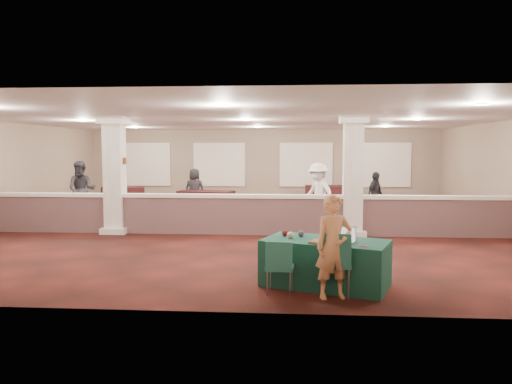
# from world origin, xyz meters

# --- Properties ---
(ground) EXTENTS (16.00, 16.00, 0.00)m
(ground) POSITION_xyz_m (0.00, 0.00, 0.00)
(ground) COLOR #411410
(ground) RESTS_ON ground
(wall_back) EXTENTS (16.00, 0.04, 3.20)m
(wall_back) POSITION_xyz_m (0.00, 8.00, 1.60)
(wall_back) COLOR #827359
(wall_back) RESTS_ON ground
(wall_front) EXTENTS (16.00, 0.04, 3.20)m
(wall_front) POSITION_xyz_m (0.00, -8.00, 1.60)
(wall_front) COLOR #827359
(wall_front) RESTS_ON ground
(ceiling) EXTENTS (16.00, 16.00, 0.02)m
(ceiling) POSITION_xyz_m (0.00, 0.00, 3.20)
(ceiling) COLOR silver
(ceiling) RESTS_ON wall_back
(partition_wall) EXTENTS (15.60, 0.28, 1.10)m
(partition_wall) POSITION_xyz_m (0.00, -1.50, 0.57)
(partition_wall) COLOR brown
(partition_wall) RESTS_ON ground
(column_left) EXTENTS (0.72, 0.72, 3.20)m
(column_left) POSITION_xyz_m (-3.50, -1.50, 1.64)
(column_left) COLOR beige
(column_left) RESTS_ON ground
(column_right) EXTENTS (0.72, 0.72, 3.20)m
(column_right) POSITION_xyz_m (3.00, -1.50, 1.64)
(column_right) COLOR beige
(column_right) RESTS_ON ground
(sconce_left) EXTENTS (0.12, 0.12, 0.18)m
(sconce_left) POSITION_xyz_m (-3.78, -1.50, 2.00)
(sconce_left) COLOR brown
(sconce_left) RESTS_ON column_left
(sconce_right) EXTENTS (0.12, 0.12, 0.18)m
(sconce_right) POSITION_xyz_m (-3.22, -1.50, 2.00)
(sconce_right) COLOR brown
(sconce_right) RESTS_ON column_left
(near_table) EXTENTS (2.29, 1.67, 0.79)m
(near_table) POSITION_xyz_m (1.97, -6.50, 0.40)
(near_table) COLOR #0F3932
(near_table) RESTS_ON ground
(conf_chair_main) EXTENTS (0.57, 0.57, 1.03)m
(conf_chair_main) POSITION_xyz_m (2.09, -7.10, 0.61)
(conf_chair_main) COLOR #1E5A4C
(conf_chair_main) RESTS_ON ground
(conf_chair_side) EXTENTS (0.48, 0.48, 0.88)m
(conf_chair_side) POSITION_xyz_m (1.20, -7.08, 0.52)
(conf_chair_side) COLOR #1E5A4C
(conf_chair_side) RESTS_ON ground
(woman) EXTENTS (0.67, 0.54, 1.63)m
(woman) POSITION_xyz_m (2.05, -7.20, 0.81)
(woman) COLOR #E6A764
(woman) RESTS_ON ground
(far_table_front_left) EXTENTS (1.80, 1.34, 0.66)m
(far_table_front_left) POSITION_xyz_m (-2.50, 0.30, 0.33)
(far_table_front_left) COLOR black
(far_table_front_left) RESTS_ON ground
(far_table_front_center) EXTENTS (1.63, 0.83, 0.66)m
(far_table_front_center) POSITION_xyz_m (0.71, 0.30, 0.33)
(far_table_front_center) COLOR black
(far_table_front_center) RESTS_ON ground
(far_table_front_right) EXTENTS (1.85, 1.24, 0.69)m
(far_table_front_right) POSITION_xyz_m (4.29, 0.30, 0.34)
(far_table_front_right) COLOR black
(far_table_front_right) RESTS_ON ground
(far_table_back_left) EXTENTS (1.96, 1.42, 0.72)m
(far_table_back_left) POSITION_xyz_m (-5.79, 5.67, 0.36)
(far_table_back_left) COLOR black
(far_table_back_left) RESTS_ON ground
(far_table_back_center) EXTENTS (2.14, 1.46, 0.79)m
(far_table_back_center) POSITION_xyz_m (-1.78, 3.20, 0.40)
(far_table_back_center) COLOR black
(far_table_back_center) RESTS_ON ground
(far_table_back_right) EXTENTS (1.93, 1.06, 0.76)m
(far_table_back_right) POSITION_xyz_m (2.91, 6.50, 0.38)
(far_table_back_right) COLOR black
(far_table_back_right) RESTS_ON ground
(attendee_a) EXTENTS (1.01, 0.71, 1.92)m
(attendee_a) POSITION_xyz_m (-5.65, 1.23, 0.96)
(attendee_a) COLOR black
(attendee_a) RESTS_ON ground
(attendee_b) EXTENTS (1.23, 1.27, 1.90)m
(attendee_b) POSITION_xyz_m (2.20, 0.65, 0.95)
(attendee_b) COLOR silver
(attendee_b) RESTS_ON ground
(attendee_c) EXTENTS (0.89, 0.99, 1.55)m
(attendee_c) POSITION_xyz_m (4.20, 2.19, 0.78)
(attendee_c) COLOR black
(attendee_c) RESTS_ON ground
(attendee_d) EXTENTS (0.83, 0.50, 1.59)m
(attendee_d) POSITION_xyz_m (-2.27, 3.50, 0.80)
(attendee_d) COLOR black
(attendee_d) RESTS_ON ground
(laptop_base) EXTENTS (0.42, 0.36, 0.02)m
(laptop_base) POSITION_xyz_m (2.26, -6.66, 0.80)
(laptop_base) COLOR silver
(laptop_base) RESTS_ON near_table
(laptop_screen) EXTENTS (0.34, 0.13, 0.24)m
(laptop_screen) POSITION_xyz_m (2.30, -6.54, 0.93)
(laptop_screen) COLOR silver
(laptop_screen) RESTS_ON near_table
(screen_glow) EXTENTS (0.31, 0.12, 0.21)m
(screen_glow) POSITION_xyz_m (2.30, -6.55, 0.92)
(screen_glow) COLOR silver
(screen_glow) RESTS_ON near_table
(knitting) EXTENTS (0.52, 0.45, 0.03)m
(knitting) POSITION_xyz_m (1.93, -6.77, 0.81)
(knitting) COLOR #B3631C
(knitting) RESTS_ON near_table
(yarn_cream) EXTENTS (0.12, 0.12, 0.12)m
(yarn_cream) POSITION_xyz_m (1.37, -6.40, 0.85)
(yarn_cream) COLOR beige
(yarn_cream) RESTS_ON near_table
(yarn_red) EXTENTS (0.11, 0.11, 0.11)m
(yarn_red) POSITION_xyz_m (1.28, -6.19, 0.85)
(yarn_red) COLOR maroon
(yarn_red) RESTS_ON near_table
(yarn_grey) EXTENTS (0.11, 0.11, 0.11)m
(yarn_grey) POSITION_xyz_m (1.56, -6.21, 0.85)
(yarn_grey) COLOR #48484D
(yarn_grey) RESTS_ON near_table
(scissors) EXTENTS (0.13, 0.08, 0.01)m
(scissors) POSITION_xyz_m (2.53, -7.03, 0.80)
(scissors) COLOR red
(scissors) RESTS_ON near_table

